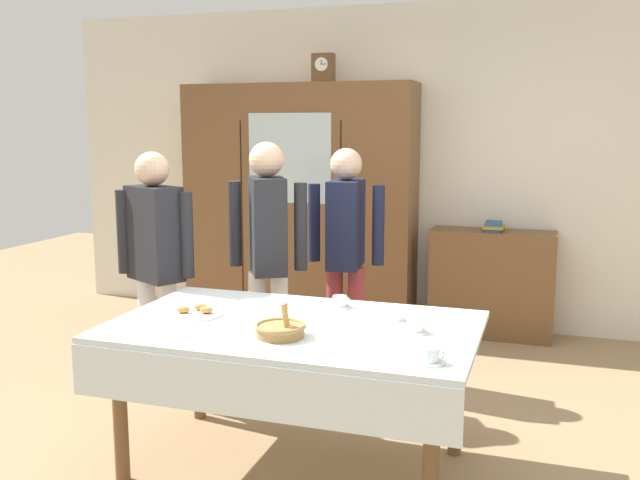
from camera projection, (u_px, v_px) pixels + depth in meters
name	position (u px, v px, depth m)	size (l,w,h in m)	color
ground_plane	(308.00, 449.00, 3.72)	(12.00, 12.00, 0.00)	#997A56
back_wall	(410.00, 167.00, 5.99)	(6.40, 0.10, 2.70)	silver
dining_table	(292.00, 344.00, 3.39)	(1.77, 1.07, 0.75)	brown
wall_cabinet	(299.00, 205.00, 6.04)	(2.00, 0.46, 2.05)	brown
mantel_clock	(323.00, 68.00, 5.79)	(0.18, 0.11, 0.24)	brown
bookshelf_low	(491.00, 284.00, 5.68)	(0.98, 0.35, 0.87)	brown
book_stack	(494.00, 226.00, 5.60)	(0.16, 0.22, 0.07)	#2D5184
tea_cup_far_right	(340.00, 303.00, 3.71)	(0.13, 0.13, 0.06)	silver
tea_cup_front_edge	(415.00, 327.00, 3.26)	(0.13, 0.13, 0.06)	white
tea_cup_mid_left	(396.00, 316.00, 3.44)	(0.13, 0.13, 0.06)	white
tea_cup_near_right	(430.00, 356.00, 2.84)	(0.13, 0.13, 0.06)	silver
bread_basket	(280.00, 329.00, 3.19)	(0.24, 0.24, 0.16)	#9E7542
pastry_plate	(195.00, 312.00, 3.56)	(0.28, 0.28, 0.05)	white
spoon_center	(176.00, 306.00, 3.73)	(0.12, 0.02, 0.01)	silver
spoon_front_edge	(244.00, 322.00, 3.42)	(0.12, 0.02, 0.01)	silver
spoon_far_left	(455.00, 320.00, 3.46)	(0.12, 0.02, 0.01)	silver
person_behind_table_left	(346.00, 242.00, 4.63)	(0.52, 0.38, 1.56)	#933338
person_by_cabinet	(155.00, 253.00, 4.27)	(0.52, 0.34, 1.55)	silver
person_behind_table_right	(268.00, 244.00, 4.35)	(0.52, 0.41, 1.60)	silver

